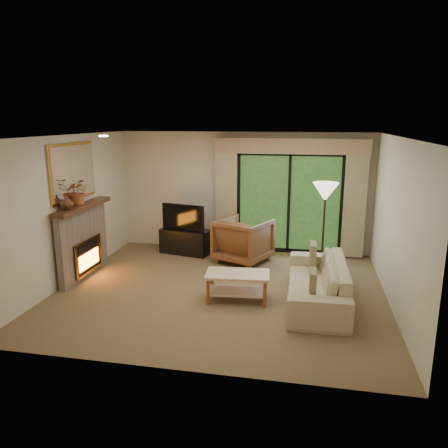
% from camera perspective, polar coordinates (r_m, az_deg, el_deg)
% --- Properties ---
extents(floor, '(5.50, 5.50, 0.00)m').
position_cam_1_polar(floor, '(7.58, -0.45, -8.63)').
color(floor, brown).
rests_on(floor, ground).
extents(ceiling, '(5.50, 5.50, 0.00)m').
position_cam_1_polar(ceiling, '(7.03, -0.49, 11.40)').
color(ceiling, white).
rests_on(ceiling, ground).
extents(wall_back, '(5.00, 0.00, 5.00)m').
position_cam_1_polar(wall_back, '(9.61, 2.56, 4.18)').
color(wall_back, beige).
rests_on(wall_back, ground).
extents(wall_front, '(5.00, 0.00, 5.00)m').
position_cam_1_polar(wall_front, '(4.86, -6.47, -5.31)').
color(wall_front, beige).
rests_on(wall_front, ground).
extents(wall_left, '(0.00, 5.00, 5.00)m').
position_cam_1_polar(wall_left, '(8.19, -19.66, 1.76)').
color(wall_left, beige).
rests_on(wall_left, ground).
extents(wall_right, '(0.00, 5.00, 5.00)m').
position_cam_1_polar(wall_right, '(7.17, 21.58, -0.00)').
color(wall_right, beige).
rests_on(wall_right, ground).
extents(fireplace, '(0.24, 1.70, 1.37)m').
position_cam_1_polar(fireplace, '(8.44, -17.95, -2.08)').
color(fireplace, '#76685D').
rests_on(fireplace, floor).
extents(mirror, '(0.07, 1.45, 1.02)m').
position_cam_1_polar(mirror, '(8.25, -19.10, 6.45)').
color(mirror, gold).
rests_on(mirror, wall_left).
extents(sliding_door, '(2.26, 0.10, 2.16)m').
position_cam_1_polar(sliding_door, '(9.50, 8.48, 2.71)').
color(sliding_door, black).
rests_on(sliding_door, floor).
extents(curtain_left, '(0.45, 0.18, 2.35)m').
position_cam_1_polar(curtain_left, '(9.53, 0.32, 3.50)').
color(curtain_left, tan).
rests_on(curtain_left, floor).
extents(curtain_right, '(0.45, 0.18, 2.35)m').
position_cam_1_polar(curtain_right, '(9.41, 16.71, 2.80)').
color(curtain_right, tan).
rests_on(curtain_right, floor).
extents(cornice, '(3.20, 0.24, 0.32)m').
position_cam_1_polar(cornice, '(9.26, 8.72, 10.04)').
color(cornice, tan).
rests_on(cornice, wall_back).
extents(media_console, '(1.15, 0.70, 0.53)m').
position_cam_1_polar(media_console, '(9.56, -5.01, -2.25)').
color(media_console, black).
rests_on(media_console, floor).
extents(tv, '(0.99, 0.34, 0.57)m').
position_cam_1_polar(tv, '(9.43, -5.07, 0.98)').
color(tv, black).
rests_on(tv, media_console).
extents(armchair, '(1.28, 1.30, 0.90)m').
position_cam_1_polar(armchair, '(8.93, 2.54, -2.14)').
color(armchair, brown).
rests_on(armchair, floor).
extents(sofa, '(0.96, 2.33, 0.67)m').
position_cam_1_polar(sofa, '(7.20, 12.05, -7.32)').
color(sofa, tan).
rests_on(sofa, floor).
extents(pillow_near, '(0.11, 0.37, 0.36)m').
position_cam_1_polar(pillow_near, '(6.49, 11.51, -7.51)').
color(pillow_near, brown).
rests_on(pillow_near, sofa).
extents(pillow_far, '(0.12, 0.42, 0.41)m').
position_cam_1_polar(pillow_far, '(7.75, 11.52, -3.95)').
color(pillow_far, brown).
rests_on(pillow_far, sofa).
extents(coffee_table, '(1.06, 0.64, 0.46)m').
position_cam_1_polar(coffee_table, '(7.13, 1.77, -8.16)').
color(coffee_table, beige).
rests_on(coffee_table, floor).
extents(floor_lamp, '(0.49, 0.49, 1.75)m').
position_cam_1_polar(floor_lamp, '(8.28, 12.85, -0.70)').
color(floor_lamp, beige).
rests_on(floor_lamp, floor).
extents(vase, '(0.29, 0.29, 0.24)m').
position_cam_1_polar(vase, '(7.86, -19.91, 2.68)').
color(vase, '#47291A').
rests_on(vase, fireplace).
extents(branches, '(0.45, 0.40, 0.47)m').
position_cam_1_polar(branches, '(8.19, -18.48, 4.03)').
color(branches, '#9F5429').
rests_on(branches, fireplace).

